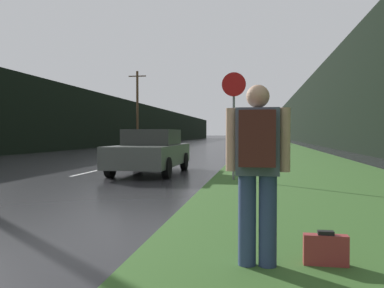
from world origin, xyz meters
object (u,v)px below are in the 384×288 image
object	(u,v)px
suitcase	(326,250)
car_passing_near	(151,151)
hitchhiker_with_backpack	(258,164)
stop_sign	(234,114)

from	to	relation	value
suitcase	car_passing_near	bearing A→B (deg)	116.11
hitchhiker_with_backpack	car_passing_near	xyz separation A→B (m)	(-3.60, 9.33, -0.31)
stop_sign	hitchhiker_with_backpack	size ratio (longest dim) A/B	1.70
hitchhiker_with_backpack	car_passing_near	size ratio (longest dim) A/B	0.39
stop_sign	car_passing_near	bearing A→B (deg)	150.68
suitcase	car_passing_near	xyz separation A→B (m)	(-4.29, 9.17, 0.58)
stop_sign	suitcase	bearing A→B (deg)	-79.63
stop_sign	hitchhiker_with_backpack	xyz separation A→B (m)	(0.69, -7.70, -0.86)
suitcase	car_passing_near	size ratio (longest dim) A/B	0.09
car_passing_near	suitcase	bearing A→B (deg)	115.05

